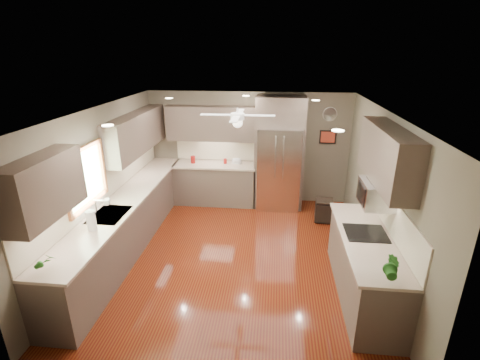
% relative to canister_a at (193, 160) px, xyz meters
% --- Properties ---
extents(floor, '(5.00, 5.00, 0.00)m').
position_rel_canister_a_xyz_m(floor, '(1.23, -2.21, -1.02)').
color(floor, '#4A1009').
rests_on(floor, ground).
extents(ceiling, '(5.00, 5.00, 0.00)m').
position_rel_canister_a_xyz_m(ceiling, '(1.23, -2.21, 1.48)').
color(ceiling, white).
rests_on(ceiling, ground).
extents(wall_back, '(4.50, 0.00, 4.50)m').
position_rel_canister_a_xyz_m(wall_back, '(1.23, 0.29, 0.23)').
color(wall_back, '#605849').
rests_on(wall_back, ground).
extents(wall_front, '(4.50, 0.00, 4.50)m').
position_rel_canister_a_xyz_m(wall_front, '(1.23, -4.71, 0.23)').
color(wall_front, '#605849').
rests_on(wall_front, ground).
extents(wall_left, '(0.00, 5.00, 5.00)m').
position_rel_canister_a_xyz_m(wall_left, '(-1.02, -2.21, 0.23)').
color(wall_left, '#605849').
rests_on(wall_left, ground).
extents(wall_right, '(0.00, 5.00, 5.00)m').
position_rel_canister_a_xyz_m(wall_right, '(3.48, -2.21, 0.23)').
color(wall_right, '#605849').
rests_on(wall_right, ground).
extents(canister_a, '(0.11, 0.11, 0.16)m').
position_rel_canister_a_xyz_m(canister_a, '(0.00, 0.00, 0.00)').
color(canister_a, maroon).
rests_on(canister_a, back_run).
extents(canister_d, '(0.10, 0.10, 0.11)m').
position_rel_canister_a_xyz_m(canister_d, '(0.73, 0.03, -0.02)').
color(canister_d, maroon).
rests_on(canister_d, back_run).
extents(soap_bottle, '(0.10, 0.10, 0.18)m').
position_rel_canister_a_xyz_m(soap_bottle, '(-0.85, -2.42, 0.01)').
color(soap_bottle, white).
rests_on(soap_bottle, left_run).
extents(potted_plant_left, '(0.16, 0.12, 0.27)m').
position_rel_canister_a_xyz_m(potted_plant_left, '(-0.74, -4.19, 0.05)').
color(potted_plant_left, '#21621C').
rests_on(potted_plant_left, left_run).
extents(potted_plant_right, '(0.22, 0.19, 0.35)m').
position_rel_canister_a_xyz_m(potted_plant_right, '(3.16, -3.99, 0.10)').
color(potted_plant_right, '#21621C').
rests_on(potted_plant_right, right_run).
extents(bowl, '(0.23, 0.23, 0.05)m').
position_rel_canister_a_xyz_m(bowl, '(0.99, 0.03, -0.05)').
color(bowl, '#C2BD91').
rests_on(bowl, back_run).
extents(left_run, '(0.65, 4.70, 1.45)m').
position_rel_canister_a_xyz_m(left_run, '(-0.73, -2.06, -0.54)').
color(left_run, brown).
rests_on(left_run, ground).
extents(back_run, '(1.85, 0.65, 1.45)m').
position_rel_canister_a_xyz_m(back_run, '(0.50, -0.00, -0.54)').
color(back_run, brown).
rests_on(back_run, ground).
extents(uppers, '(4.50, 4.70, 0.95)m').
position_rel_canister_a_xyz_m(uppers, '(0.49, -1.50, 0.85)').
color(uppers, brown).
rests_on(uppers, wall_left).
extents(window, '(0.05, 1.12, 0.92)m').
position_rel_canister_a_xyz_m(window, '(-0.99, -2.71, 0.53)').
color(window, '#BFF2B2').
rests_on(window, wall_left).
extents(sink, '(0.50, 0.70, 0.32)m').
position_rel_canister_a_xyz_m(sink, '(-0.70, -2.71, -0.11)').
color(sink, silver).
rests_on(sink, left_run).
extents(refrigerator, '(1.06, 0.75, 2.45)m').
position_rel_canister_a_xyz_m(refrigerator, '(1.93, -0.05, 0.17)').
color(refrigerator, silver).
rests_on(refrigerator, ground).
extents(right_run, '(0.70, 2.20, 1.45)m').
position_rel_canister_a_xyz_m(right_run, '(3.16, -3.01, -0.54)').
color(right_run, brown).
rests_on(right_run, ground).
extents(microwave, '(0.43, 0.55, 0.34)m').
position_rel_canister_a_xyz_m(microwave, '(3.25, -2.76, 0.46)').
color(microwave, silver).
rests_on(microwave, wall_right).
extents(ceiling_fan, '(1.18, 1.18, 0.32)m').
position_rel_canister_a_xyz_m(ceiling_fan, '(1.23, -1.91, 1.31)').
color(ceiling_fan, white).
rests_on(ceiling_fan, ceiling).
extents(recessed_lights, '(2.84, 3.14, 0.01)m').
position_rel_canister_a_xyz_m(recessed_lights, '(1.19, -1.81, 1.47)').
color(recessed_lights, white).
rests_on(recessed_lights, ceiling).
extents(wall_clock, '(0.30, 0.03, 0.30)m').
position_rel_canister_a_xyz_m(wall_clock, '(2.98, 0.28, 1.03)').
color(wall_clock, white).
rests_on(wall_clock, wall_back).
extents(framed_print, '(0.36, 0.03, 0.30)m').
position_rel_canister_a_xyz_m(framed_print, '(2.98, 0.27, 0.53)').
color(framed_print, black).
rests_on(framed_print, wall_back).
extents(stool, '(0.38, 0.38, 0.45)m').
position_rel_canister_a_xyz_m(stool, '(2.88, -0.73, -0.78)').
color(stool, black).
rests_on(stool, ground).
extents(paper_towel, '(0.13, 0.13, 0.33)m').
position_rel_canister_a_xyz_m(paper_towel, '(-0.71, -3.20, 0.06)').
color(paper_towel, white).
rests_on(paper_towel, left_run).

